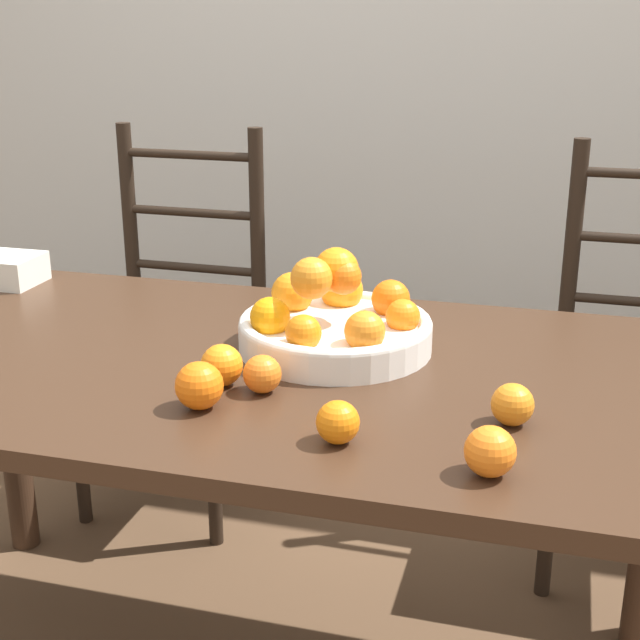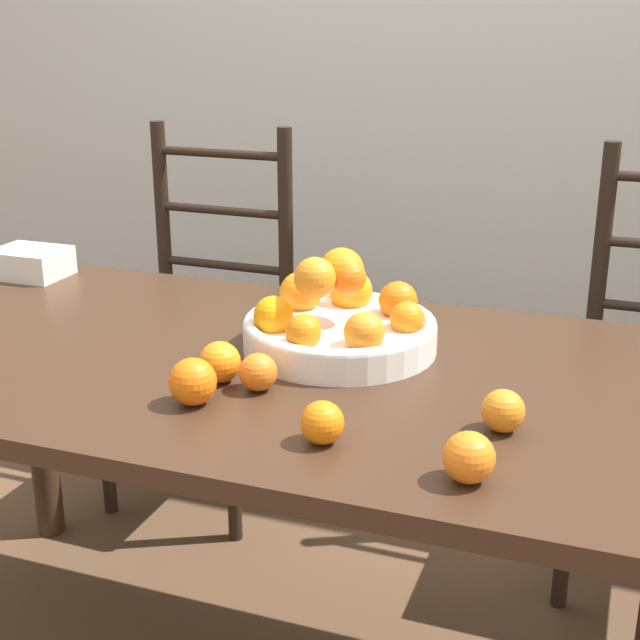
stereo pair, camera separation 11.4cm
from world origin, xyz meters
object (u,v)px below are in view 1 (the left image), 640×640
at_px(orange_loose_2, 512,405).
at_px(chair_left, 176,334).
at_px(orange_loose_4, 196,385).
at_px(orange_loose_1, 223,365).
at_px(book_stack, 3,269).
at_px(fruit_bowl, 335,321).
at_px(orange_loose_3, 262,374).
at_px(orange_loose_0, 338,422).
at_px(orange_loose_5, 490,451).

relative_size(orange_loose_2, chair_left, 0.06).
bearing_deg(orange_loose_4, orange_loose_1, 86.22).
xyz_separation_m(orange_loose_1, book_stack, (-0.69, 0.42, -0.00)).
xyz_separation_m(fruit_bowl, orange_loose_2, (0.33, -0.24, -0.02)).
distance_m(orange_loose_2, orange_loose_3, 0.40).
bearing_deg(orange_loose_0, orange_loose_4, 166.65).
distance_m(orange_loose_1, orange_loose_5, 0.49).
height_order(chair_left, book_stack, chair_left).
relative_size(orange_loose_0, orange_loose_1, 0.90).
relative_size(orange_loose_0, chair_left, 0.06).
distance_m(fruit_bowl, orange_loose_1, 0.25).
bearing_deg(book_stack, orange_loose_4, -36.84).
xyz_separation_m(fruit_bowl, orange_loose_3, (-0.06, -0.22, -0.02)).
bearing_deg(chair_left, orange_loose_0, -53.62).
xyz_separation_m(orange_loose_4, chair_left, (-0.46, 0.92, -0.28)).
distance_m(orange_loose_0, chair_left, 1.23).
distance_m(orange_loose_2, orange_loose_5, 0.17).
relative_size(orange_loose_2, orange_loose_5, 0.93).
bearing_deg(orange_loose_3, orange_loose_4, -132.86).
bearing_deg(orange_loose_1, orange_loose_3, -8.32).
relative_size(fruit_bowl, orange_loose_5, 5.06).
bearing_deg(orange_loose_0, orange_loose_3, 138.78).
bearing_deg(orange_loose_2, fruit_bowl, 144.32).
distance_m(orange_loose_5, chair_left, 1.39).
height_order(fruit_bowl, orange_loose_4, fruit_bowl).
xyz_separation_m(fruit_bowl, orange_loose_1, (-0.13, -0.21, -0.02)).
relative_size(orange_loose_0, orange_loose_4, 0.83).
bearing_deg(orange_loose_2, orange_loose_4, -171.76).
distance_m(orange_loose_2, chair_left, 1.29).
bearing_deg(orange_loose_4, orange_loose_2, 8.24).
bearing_deg(orange_loose_2, book_stack, 159.01).
distance_m(orange_loose_1, book_stack, 0.81).
bearing_deg(chair_left, orange_loose_4, -62.68).
relative_size(chair_left, book_stack, 6.32).
relative_size(orange_loose_1, orange_loose_4, 0.92).
height_order(orange_loose_0, orange_loose_5, orange_loose_5).
distance_m(orange_loose_0, orange_loose_3, 0.21).
relative_size(fruit_bowl, orange_loose_1, 5.02).
bearing_deg(orange_loose_1, orange_loose_0, -33.05).
bearing_deg(orange_loose_1, orange_loose_2, -3.20).
bearing_deg(fruit_bowl, orange_loose_0, -74.87).
bearing_deg(orange_loose_2, orange_loose_0, -151.90).
height_order(orange_loose_2, chair_left, chair_left).
xyz_separation_m(fruit_bowl, orange_loose_5, (0.31, -0.40, -0.02)).
distance_m(orange_loose_1, orange_loose_2, 0.47).
relative_size(orange_loose_3, orange_loose_5, 0.91).
relative_size(orange_loose_1, book_stack, 0.43).
bearing_deg(orange_loose_0, fruit_bowl, 105.13).
bearing_deg(book_stack, fruit_bowl, -13.95).
distance_m(orange_loose_3, orange_loose_4, 0.11).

